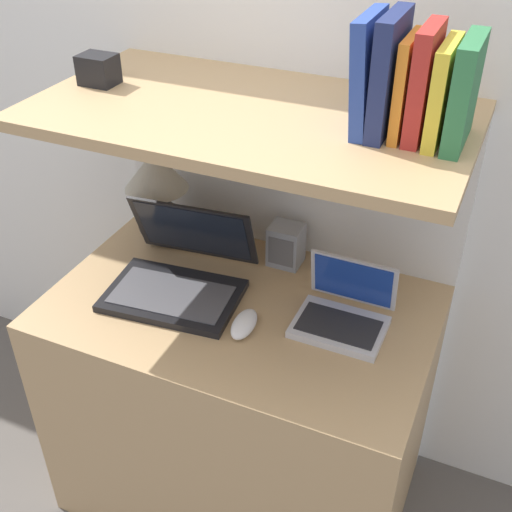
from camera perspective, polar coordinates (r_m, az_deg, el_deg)
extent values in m
cube|color=white|center=(1.81, 3.64, 13.48)|extent=(6.00, 0.05, 2.40)
cube|color=tan|center=(1.98, -1.29, -13.13)|extent=(1.02, 0.64, 0.77)
cube|color=white|center=(2.05, 2.62, -1.95)|extent=(1.02, 0.04, 1.27)
cube|color=tan|center=(1.51, -0.56, 12.45)|extent=(1.02, 0.57, 0.03)
ellipsoid|color=#2D2D33|center=(1.95, -8.51, 3.04)|extent=(0.13, 0.13, 0.14)
cylinder|color=tan|center=(1.91, -8.75, 5.42)|extent=(0.02, 0.02, 0.04)
cone|color=#B2AD99|center=(1.87, -8.96, 7.59)|extent=(0.19, 0.19, 0.12)
cube|color=black|center=(1.75, -7.38, -3.52)|extent=(0.38, 0.27, 0.02)
cube|color=#47474C|center=(1.73, -7.54, -3.40)|extent=(0.33, 0.20, 0.00)
cube|color=black|center=(1.81, -5.53, 2.24)|extent=(0.36, 0.12, 0.20)
cube|color=black|center=(1.80, -5.60, 2.22)|extent=(0.32, 0.11, 0.18)
cube|color=silver|center=(1.65, 7.40, -6.29)|extent=(0.23, 0.17, 0.02)
cube|color=#232326|center=(1.63, 7.36, -6.12)|extent=(0.20, 0.12, 0.00)
cube|color=silver|center=(1.67, 8.65, -2.13)|extent=(0.23, 0.03, 0.14)
cube|color=navy|center=(1.67, 8.60, -2.20)|extent=(0.21, 0.03, 0.13)
ellipsoid|color=white|center=(1.63, -1.07, -6.07)|extent=(0.07, 0.12, 0.04)
cube|color=gray|center=(1.84, 2.68, 1.00)|extent=(0.09, 0.08, 0.12)
cube|color=#59595B|center=(1.81, 2.20, 0.34)|extent=(0.07, 0.00, 0.09)
cube|color=#2D7042|center=(1.36, 18.06, 13.63)|extent=(0.04, 0.18, 0.21)
cube|color=gold|center=(1.36, 16.25, 13.76)|extent=(0.03, 0.17, 0.20)
cube|color=#A82823|center=(1.36, 14.71, 14.63)|extent=(0.03, 0.15, 0.23)
cube|color=orange|center=(1.37, 13.20, 14.46)|extent=(0.02, 0.15, 0.21)
cube|color=navy|center=(1.37, 11.73, 15.51)|extent=(0.04, 0.18, 0.24)
cube|color=#284293|center=(1.38, 9.99, 15.70)|extent=(0.05, 0.18, 0.24)
cube|color=black|center=(1.70, -13.84, 15.79)|extent=(0.09, 0.07, 0.07)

